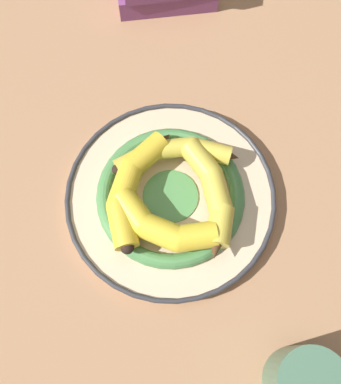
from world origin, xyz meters
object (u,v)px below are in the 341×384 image
(banana_a, at_px, (132,186))
(banana_d, at_px, (175,152))
(banana_b, at_px, (160,225))
(banana_c, at_px, (212,195))
(coffee_mug, at_px, (302,384))
(decorative_bowl, at_px, (170,197))

(banana_a, xyz_separation_m, banana_d, (-0.08, 0.03, -0.00))
(banana_d, bearing_deg, banana_b, 72.52)
(banana_b, bearing_deg, banana_c, 54.46)
(banana_a, distance_m, coffee_mug, 0.36)
(decorative_bowl, height_order, coffee_mug, coffee_mug)
(decorative_bowl, relative_size, banana_c, 2.11)
(banana_c, bearing_deg, banana_d, 25.48)
(coffee_mug, bearing_deg, banana_c, -100.84)
(banana_b, height_order, coffee_mug, coffee_mug)
(banana_a, height_order, banana_c, same)
(banana_a, relative_size, banana_d, 1.21)
(banana_a, bearing_deg, decorative_bowl, 101.29)
(banana_a, distance_m, banana_d, 0.09)
(banana_b, height_order, banana_c, banana_b)
(banana_d, distance_m, coffee_mug, 0.37)
(decorative_bowl, relative_size, banana_a, 1.63)
(banana_b, relative_size, banana_d, 1.09)
(banana_d, bearing_deg, decorative_bowl, 76.30)
(banana_a, bearing_deg, banana_b, 50.89)
(decorative_bowl, bearing_deg, coffee_mug, 62.90)
(banana_a, xyz_separation_m, coffee_mug, (0.12, 0.34, -0.00))
(banana_c, xyz_separation_m, coffee_mug, (0.17, 0.23, -0.00))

